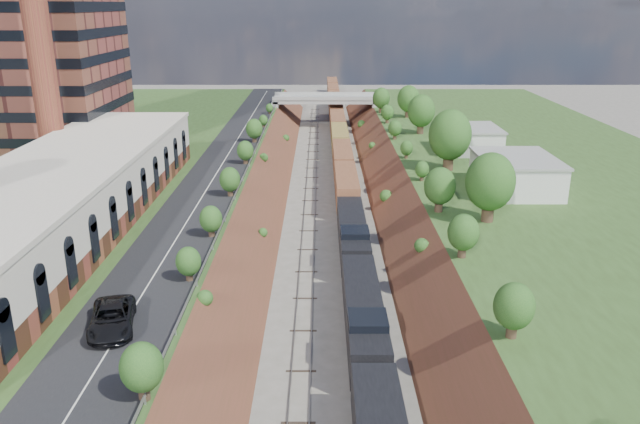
% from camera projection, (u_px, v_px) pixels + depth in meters
% --- Properties ---
extents(platform_left, '(44.00, 180.00, 5.00)m').
position_uv_depth(platform_left, '(93.00, 191.00, 87.44)').
color(platform_left, '#324C1F').
rests_on(platform_left, ground).
extents(platform_right, '(44.00, 180.00, 5.00)m').
position_uv_depth(platform_right, '(563.00, 191.00, 87.37)').
color(platform_right, '#324C1F').
rests_on(platform_right, ground).
extents(embankment_left, '(10.00, 180.00, 10.00)m').
position_uv_depth(embankment_left, '(251.00, 208.00, 88.21)').
color(embankment_left, brown).
rests_on(embankment_left, ground).
extents(embankment_right, '(10.00, 180.00, 10.00)m').
position_uv_depth(embankment_right, '(406.00, 208.00, 88.19)').
color(embankment_right, brown).
rests_on(embankment_right, ground).
extents(rail_left_track, '(1.58, 180.00, 0.18)m').
position_uv_depth(rail_left_track, '(310.00, 207.00, 88.18)').
color(rail_left_track, gray).
rests_on(rail_left_track, ground).
extents(rail_right_track, '(1.58, 180.00, 0.18)m').
position_uv_depth(rail_right_track, '(346.00, 207.00, 88.17)').
color(rail_right_track, gray).
rests_on(rail_right_track, ground).
extents(road, '(8.00, 180.00, 0.10)m').
position_uv_depth(road, '(217.00, 173.00, 86.61)').
color(road, black).
rests_on(road, platform_left).
extents(guardrail, '(0.10, 171.00, 0.70)m').
position_uv_depth(guardrail, '(246.00, 170.00, 86.26)').
color(guardrail, '#99999E').
rests_on(guardrail, platform_left).
extents(commercial_building, '(14.30, 62.30, 7.00)m').
position_uv_depth(commercial_building, '(61.00, 196.00, 64.67)').
color(commercial_building, brown).
rests_on(commercial_building, platform_left).
extents(smokestack, '(3.20, 3.20, 40.00)m').
position_uv_depth(smokestack, '(37.00, 24.00, 76.50)').
color(smokestack, brown).
rests_on(smokestack, platform_left).
extents(overpass, '(24.50, 8.30, 7.40)m').
position_uv_depth(overpass, '(325.00, 105.00, 145.43)').
color(overpass, gray).
rests_on(overpass, ground).
extents(white_building_near, '(9.00, 12.00, 4.00)m').
position_uv_depth(white_building_near, '(516.00, 175.00, 78.37)').
color(white_building_near, silver).
rests_on(white_building_near, platform_right).
extents(white_building_far, '(8.00, 10.00, 3.60)m').
position_uv_depth(white_building_far, '(471.00, 140.00, 99.29)').
color(white_building_far, silver).
rests_on(white_building_far, platform_right).
extents(tree_right_large, '(5.25, 5.25, 7.61)m').
position_uv_depth(tree_right_large, '(490.00, 182.00, 66.24)').
color(tree_right_large, '#473323').
rests_on(tree_right_large, platform_right).
extents(tree_left_crest, '(2.45, 2.45, 3.55)m').
position_uv_depth(tree_left_crest, '(182.00, 282.00, 48.05)').
color(tree_left_crest, '#473323').
rests_on(tree_left_crest, platform_left).
extents(freight_train, '(3.08, 189.90, 4.60)m').
position_uv_depth(freight_train, '(340.00, 140.00, 118.89)').
color(freight_train, black).
rests_on(freight_train, ground).
extents(suv, '(4.32, 6.97, 1.80)m').
position_uv_depth(suv, '(112.00, 318.00, 44.72)').
color(suv, black).
rests_on(suv, road).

